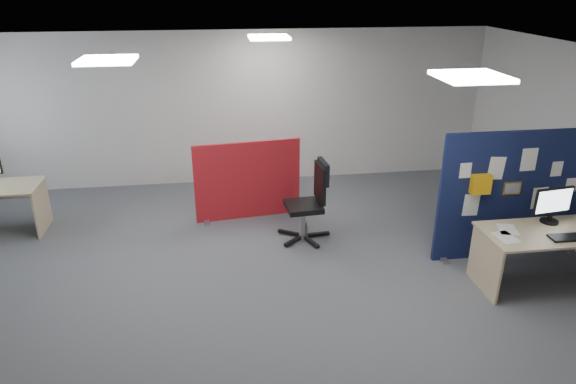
{
  "coord_description": "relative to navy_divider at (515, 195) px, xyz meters",
  "views": [
    {
      "loc": [
        -0.33,
        -5.47,
        3.53
      ],
      "look_at": [
        0.5,
        0.45,
        1.0
      ],
      "focal_mm": 32.0,
      "sensor_mm": 36.0,
      "label": 1
    }
  ],
  "objects": [
    {
      "name": "desk_papers",
      "position": [
        -0.14,
        -0.8,
        -0.15
      ],
      "size": [
        1.39,
        0.66,
        0.0
      ],
      "color": "white",
      "rests_on": "main_desk"
    },
    {
      "name": "floor",
      "position": [
        -3.46,
        -0.2,
        -0.88
      ],
      "size": [
        9.0,
        9.0,
        0.0
      ],
      "primitive_type": "plane",
      "color": "#55575D",
      "rests_on": "ground"
    },
    {
      "name": "keyboard",
      "position": [
        0.15,
        -0.94,
        -0.14
      ],
      "size": [
        0.45,
        0.19,
        0.02
      ],
      "primitive_type": "cube",
      "rotation": [
        0.0,
        0.0,
        -0.02
      ],
      "color": "black",
      "rests_on": "main_desk"
    },
    {
      "name": "main_desk",
      "position": [
        0.12,
        -0.7,
        -0.32
      ],
      "size": [
        1.74,
        0.77,
        0.73
      ],
      "color": "tan",
      "rests_on": "floor"
    },
    {
      "name": "ceiling_lights",
      "position": [
        -3.13,
        0.46,
        1.79
      ],
      "size": [
        4.1,
        4.1,
        0.04
      ],
      "color": "white",
      "rests_on": "ceiling"
    },
    {
      "name": "office_chair",
      "position": [
        -2.54,
        0.85,
        -0.23
      ],
      "size": [
        0.74,
        0.76,
        1.15
      ],
      "rotation": [
        0.0,
        0.0,
        0.08
      ],
      "color": "black",
      "rests_on": "floor"
    },
    {
      "name": "navy_divider",
      "position": [
        0.0,
        0.0,
        0.0
      ],
      "size": [
        2.13,
        0.3,
        1.76
      ],
      "color": "#0E1434",
      "rests_on": "floor"
    },
    {
      "name": "ceiling",
      "position": [
        -3.46,
        -0.2,
        1.82
      ],
      "size": [
        9.0,
        7.0,
        0.02
      ],
      "primitive_type": "cube",
      "color": "white",
      "rests_on": "wall_back"
    },
    {
      "name": "wall_back",
      "position": [
        -3.46,
        3.3,
        0.47
      ],
      "size": [
        9.0,
        0.02,
        2.7
      ],
      "primitive_type": "cube",
      "color": "silver",
      "rests_on": "floor"
    },
    {
      "name": "red_divider",
      "position": [
        -3.39,
        1.68,
        -0.27
      ],
      "size": [
        1.64,
        0.3,
        1.23
      ],
      "rotation": [
        0.0,
        0.0,
        0.12
      ],
      "color": "maroon",
      "rests_on": "floor"
    },
    {
      "name": "monitor_main",
      "position": [
        0.18,
        -0.51,
        0.1
      ],
      "size": [
        0.52,
        0.22,
        0.45
      ],
      "rotation": [
        0.0,
        0.0,
        0.13
      ],
      "color": "black",
      "rests_on": "main_desk"
    }
  ]
}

